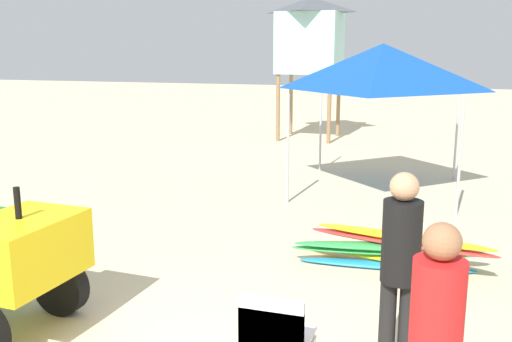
{
  "coord_description": "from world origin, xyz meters",
  "views": [
    {
      "loc": [
        2.34,
        -3.75,
        2.73
      ],
      "look_at": [
        0.23,
        2.83,
        1.27
      ],
      "focal_mm": 40.36,
      "sensor_mm": 36.0,
      "label": 1
    }
  ],
  "objects_px": {
    "surfboard_pile": "(391,250)",
    "lifeguard_near_left": "(400,262)",
    "popup_canopy": "(382,67)",
    "lifeguard_tower": "(310,36)",
    "lifeguard_near_right": "(435,339)"
  },
  "relations": [
    {
      "from": "surfboard_pile",
      "to": "lifeguard_near_left",
      "type": "relative_size",
      "value": 1.45
    },
    {
      "from": "surfboard_pile",
      "to": "popup_canopy",
      "type": "bearing_deg",
      "value": 98.39
    },
    {
      "from": "surfboard_pile",
      "to": "lifeguard_tower",
      "type": "height_order",
      "value": "lifeguard_tower"
    },
    {
      "from": "lifeguard_near_left",
      "to": "surfboard_pile",
      "type": "bearing_deg",
      "value": 95.72
    },
    {
      "from": "surfboard_pile",
      "to": "lifeguard_near_left",
      "type": "height_order",
      "value": "lifeguard_near_left"
    },
    {
      "from": "lifeguard_near_left",
      "to": "popup_canopy",
      "type": "distance_m",
      "value": 6.9
    },
    {
      "from": "lifeguard_tower",
      "to": "lifeguard_near_left",
      "type": "bearing_deg",
      "value": -74.16
    },
    {
      "from": "surfboard_pile",
      "to": "lifeguard_near_right",
      "type": "height_order",
      "value": "lifeguard_near_right"
    },
    {
      "from": "popup_canopy",
      "to": "lifeguard_near_right",
      "type": "bearing_deg",
      "value": -81.66
    },
    {
      "from": "lifeguard_near_right",
      "to": "popup_canopy",
      "type": "height_order",
      "value": "popup_canopy"
    },
    {
      "from": "lifeguard_near_right",
      "to": "popup_canopy",
      "type": "xyz_separation_m",
      "value": [
        -1.16,
        7.92,
        1.4
      ]
    },
    {
      "from": "lifeguard_near_right",
      "to": "popup_canopy",
      "type": "relative_size",
      "value": 0.59
    },
    {
      "from": "lifeguard_near_left",
      "to": "lifeguard_tower",
      "type": "bearing_deg",
      "value": 105.84
    },
    {
      "from": "lifeguard_near_right",
      "to": "lifeguard_tower",
      "type": "relative_size",
      "value": 0.41
    },
    {
      "from": "popup_canopy",
      "to": "lifeguard_tower",
      "type": "distance_m",
      "value": 6.83
    }
  ]
}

